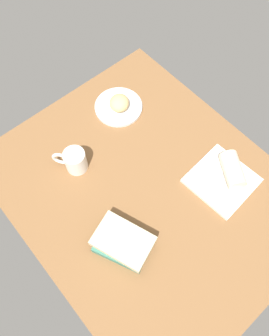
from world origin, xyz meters
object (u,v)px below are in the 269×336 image
(breakfast_wrap, at_px, (233,170))
(square_plate, at_px, (222,180))
(sauce_cup, at_px, (213,185))
(scone_pastry, at_px, (119,103))
(round_plate, at_px, (119,107))
(book_stack, at_px, (123,243))
(coffee_mug, at_px, (74,160))

(breakfast_wrap, bearing_deg, square_plate, 25.77)
(sauce_cup, bearing_deg, scone_pastry, 2.80)
(round_plate, relative_size, scone_pastry, 2.26)
(round_plate, distance_m, scone_pastry, 0.04)
(scone_pastry, relative_size, book_stack, 0.40)
(round_plate, xyz_separation_m, book_stack, (-0.45, 0.36, 0.02))
(sauce_cup, bearing_deg, book_stack, 82.26)
(scone_pastry, bearing_deg, book_stack, 141.45)
(round_plate, height_order, coffee_mug, coffee_mug)
(breakfast_wrap, xyz_separation_m, book_stack, (0.06, 0.47, -0.02))
(sauce_cup, relative_size, coffee_mug, 0.50)
(round_plate, distance_m, book_stack, 0.58)
(round_plate, xyz_separation_m, breakfast_wrap, (-0.52, -0.11, 0.04))
(square_plate, bearing_deg, scone_pastry, 8.24)
(scone_pastry, height_order, book_stack, scone_pastry)
(scone_pastry, distance_m, book_stack, 0.57)
(breakfast_wrap, bearing_deg, coffee_mug, -12.78)
(breakfast_wrap, bearing_deg, round_plate, -45.64)
(coffee_mug, bearing_deg, square_plate, -137.57)
(scone_pastry, bearing_deg, coffee_mug, 108.34)
(sauce_cup, relative_size, book_stack, 0.26)
(scone_pastry, relative_size, breakfast_wrap, 0.66)
(round_plate, distance_m, coffee_mug, 0.32)
(sauce_cup, relative_size, breakfast_wrap, 0.43)
(book_stack, bearing_deg, sauce_cup, -97.74)
(round_plate, height_order, square_plate, square_plate)
(round_plate, bearing_deg, book_stack, 141.87)
(scone_pastry, xyz_separation_m, square_plate, (-0.50, -0.07, -0.03))
(square_plate, xyz_separation_m, sauce_cup, (0.01, 0.05, 0.02))
(round_plate, relative_size, coffee_mug, 1.74)
(square_plate, bearing_deg, coffee_mug, 42.43)
(square_plate, distance_m, book_stack, 0.43)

